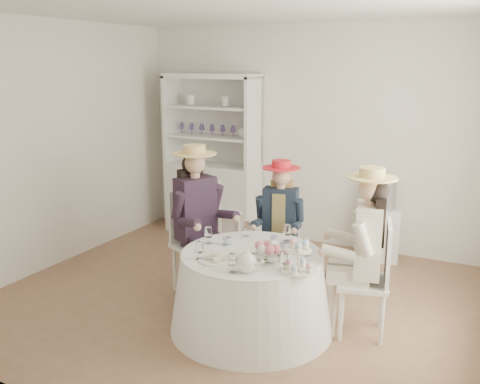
% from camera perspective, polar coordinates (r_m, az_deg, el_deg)
% --- Properties ---
extents(ground, '(4.50, 4.50, 0.00)m').
position_cam_1_polar(ground, '(5.30, -0.50, -11.34)').
color(ground, brown).
rests_on(ground, ground).
extents(ceiling, '(4.50, 4.50, 0.00)m').
position_cam_1_polar(ceiling, '(4.82, -0.57, 19.15)').
color(ceiling, white).
rests_on(ceiling, wall_back).
extents(wall_back, '(4.50, 0.00, 4.50)m').
position_cam_1_polar(wall_back, '(6.70, 7.47, 5.92)').
color(wall_back, silver).
rests_on(wall_back, ground).
extents(wall_front, '(4.50, 0.00, 4.50)m').
position_cam_1_polar(wall_front, '(3.29, -16.92, -2.61)').
color(wall_front, silver).
rests_on(wall_front, ground).
extents(wall_left, '(0.00, 4.50, 4.50)m').
position_cam_1_polar(wall_left, '(6.24, -19.23, 4.71)').
color(wall_left, silver).
rests_on(wall_left, ground).
extents(tea_table, '(1.39, 1.39, 0.69)m').
position_cam_1_polar(tea_table, '(4.63, 1.25, -10.53)').
color(tea_table, white).
rests_on(tea_table, ground).
extents(hutch, '(1.41, 0.90, 2.10)m').
position_cam_1_polar(hutch, '(7.11, -2.86, 1.54)').
color(hutch, silver).
rests_on(hutch, ground).
extents(side_table, '(0.51, 0.51, 0.62)m').
position_cam_1_polar(side_table, '(6.43, 14.57, -4.25)').
color(side_table, silver).
rests_on(side_table, ground).
extents(hatbox, '(0.39, 0.39, 0.33)m').
position_cam_1_polar(hatbox, '(6.30, 14.83, -0.15)').
color(hatbox, black).
rests_on(hatbox, side_table).
extents(guest_left, '(0.62, 0.57, 1.48)m').
position_cam_1_polar(guest_left, '(5.20, -4.60, -2.06)').
color(guest_left, silver).
rests_on(guest_left, ground).
extents(guest_mid, '(0.49, 0.52, 1.31)m').
position_cam_1_polar(guest_mid, '(5.33, 4.28, -2.68)').
color(guest_mid, silver).
rests_on(guest_mid, ground).
extents(guest_right, '(0.58, 0.54, 1.44)m').
position_cam_1_polar(guest_right, '(4.49, 13.17, -5.28)').
color(guest_right, silver).
rests_on(guest_right, ground).
extents(spare_chair, '(0.48, 0.48, 0.86)m').
position_cam_1_polar(spare_chair, '(6.72, -2.27, -1.70)').
color(spare_chair, silver).
rests_on(spare_chair, ground).
extents(teacup_a, '(0.08, 0.08, 0.06)m').
position_cam_1_polar(teacup_a, '(4.68, -1.36, -5.33)').
color(teacup_a, white).
rests_on(teacup_a, tea_table).
extents(teacup_b, '(0.08, 0.08, 0.06)m').
position_cam_1_polar(teacup_b, '(4.72, 3.61, -5.16)').
color(teacup_b, white).
rests_on(teacup_b, tea_table).
extents(teacup_c, '(0.11, 0.11, 0.07)m').
position_cam_1_polar(teacup_c, '(4.54, 4.81, -5.92)').
color(teacup_c, white).
rests_on(teacup_c, tea_table).
extents(flower_bowl, '(0.28, 0.28, 0.06)m').
position_cam_1_polar(flower_bowl, '(4.33, 3.18, -6.95)').
color(flower_bowl, white).
rests_on(flower_bowl, tea_table).
extents(flower_arrangement, '(0.20, 0.21, 0.08)m').
position_cam_1_polar(flower_arrangement, '(4.33, 2.96, -5.98)').
color(flower_arrangement, '#D46A77').
rests_on(flower_arrangement, tea_table).
extents(table_teapot, '(0.23, 0.16, 0.17)m').
position_cam_1_polar(table_teapot, '(4.09, 0.71, -7.56)').
color(table_teapot, white).
rests_on(table_teapot, tea_table).
extents(sandwich_plate, '(0.28, 0.28, 0.06)m').
position_cam_1_polar(sandwich_plate, '(4.33, -2.58, -7.16)').
color(sandwich_plate, white).
rests_on(sandwich_plate, tea_table).
extents(cupcake_stand, '(0.26, 0.26, 0.24)m').
position_cam_1_polar(cupcake_stand, '(4.11, 6.25, -7.29)').
color(cupcake_stand, white).
rests_on(cupcake_stand, tea_table).
extents(stemware_set, '(0.95, 0.95, 0.15)m').
position_cam_1_polar(stemware_set, '(4.48, 1.28, -5.61)').
color(stemware_set, white).
rests_on(stemware_set, tea_table).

